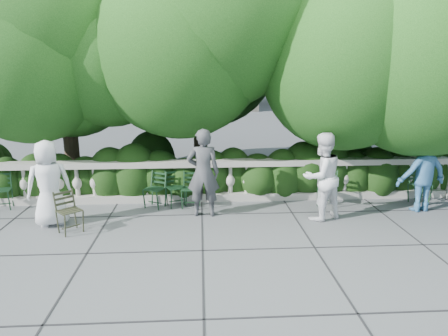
{
  "coord_description": "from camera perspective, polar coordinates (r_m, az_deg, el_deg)",
  "views": [
    {
      "loc": [
        -0.51,
        -7.46,
        3.08
      ],
      "look_at": [
        0.0,
        1.0,
        1.0
      ],
      "focal_mm": 32.0,
      "sensor_mm": 36.0,
      "label": 1
    }
  ],
  "objects": [
    {
      "name": "chair_f",
      "position": [
        10.59,
        26.63,
        -4.63
      ],
      "size": [
        0.61,
        0.63,
        0.84
      ],
      "primitive_type": null,
      "rotation": [
        0.0,
        0.0,
        0.46
      ],
      "color": "black",
      "rests_on": "ground"
    },
    {
      "name": "person_casual_man",
      "position": [
        8.56,
        13.78,
        -1.2
      ],
      "size": [
        1.11,
        1.01,
        1.85
      ],
      "primitive_type": "imported",
      "rotation": [
        0.0,
        0.0,
        3.56
      ],
      "color": "white",
      "rests_on": "ground"
    },
    {
      "name": "chair_b",
      "position": [
        9.16,
        -4.85,
        -5.92
      ],
      "size": [
        0.5,
        0.53,
        0.84
      ],
      "primitive_type": null,
      "rotation": [
        0.0,
        0.0,
        -0.13
      ],
      "color": "black",
      "rests_on": "ground"
    },
    {
      "name": "person_woman_grey",
      "position": [
        8.51,
        -2.99,
        -0.7
      ],
      "size": [
        0.71,
        0.49,
        1.91
      ],
      "primitive_type": "imported",
      "rotation": [
        0.0,
        0.0,
        3.1
      ],
      "color": "#3F4044",
      "rests_on": "ground"
    },
    {
      "name": "balustrade",
      "position": [
        9.63,
        -0.29,
        -1.84
      ],
      "size": [
        12.0,
        0.44,
        1.0
      ],
      "color": "#9E998E",
      "rests_on": "ground"
    },
    {
      "name": "shrub_hedge",
      "position": [
        10.92,
        -0.63,
        -2.61
      ],
      "size": [
        15.0,
        2.6,
        1.7
      ],
      "primitive_type": null,
      "color": "black",
      "rests_on": "ground"
    },
    {
      "name": "ground",
      "position": [
        8.09,
        0.43,
        -8.59
      ],
      "size": [
        90.0,
        90.0,
        0.0
      ],
      "primitive_type": "plane",
      "color": "#52555A",
      "rests_on": "ground"
    },
    {
      "name": "chair_a",
      "position": [
        10.33,
        -29.16,
        -5.37
      ],
      "size": [
        0.53,
        0.56,
        0.84
      ],
      "primitive_type": null,
      "rotation": [
        0.0,
        0.0,
        0.21
      ],
      "color": "black",
      "rests_on": "ground"
    },
    {
      "name": "chair_d",
      "position": [
        9.3,
        -6.5,
        -5.64
      ],
      "size": [
        0.59,
        0.61,
        0.84
      ],
      "primitive_type": null,
      "rotation": [
        0.0,
        0.0,
        0.39
      ],
      "color": "black",
      "rests_on": "ground"
    },
    {
      "name": "person_older_blue",
      "position": [
        9.86,
        26.49,
        -0.37
      ],
      "size": [
        1.29,
        0.88,
        1.83
      ],
      "primitive_type": "imported",
      "rotation": [
        0.0,
        0.0,
        3.32
      ],
      "color": "#2E5D8A",
      "rests_on": "ground"
    },
    {
      "name": "tree_canopy",
      "position": [
        10.76,
        3.1,
        18.46
      ],
      "size": [
        15.04,
        6.52,
        6.78
      ],
      "color": "#3F3023",
      "rests_on": "ground"
    },
    {
      "name": "chair_c",
      "position": [
        9.29,
        -10.27,
        -5.82
      ],
      "size": [
        0.61,
        0.63,
        0.84
      ],
      "primitive_type": null,
      "rotation": [
        0.0,
        0.0,
        -0.47
      ],
      "color": "black",
      "rests_on": "ground"
    },
    {
      "name": "chair_weathered",
      "position": [
        8.31,
        -20.55,
        -8.89
      ],
      "size": [
        0.65,
        0.65,
        0.84
      ],
      "primitive_type": null,
      "rotation": [
        0.0,
        0.0,
        0.73
      ],
      "color": "black",
      "rests_on": "ground"
    },
    {
      "name": "chair_e",
      "position": [
        9.58,
        14.23,
        -5.42
      ],
      "size": [
        0.61,
        0.62,
        0.84
      ],
      "primitive_type": null,
      "rotation": [
        0.0,
        0.0,
        -0.45
      ],
      "color": "black",
      "rests_on": "ground"
    },
    {
      "name": "person_businessman",
      "position": [
        8.73,
        -23.74,
        -2.02
      ],
      "size": [
        1.0,
        0.84,
        1.76
      ],
      "primitive_type": "imported",
      "rotation": [
        0.0,
        0.0,
        3.52
      ],
      "color": "white",
      "rests_on": "ground"
    }
  ]
}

